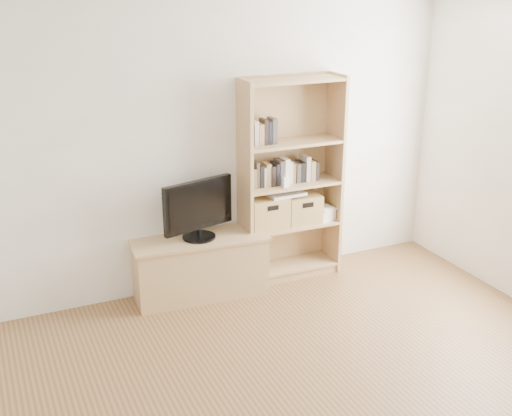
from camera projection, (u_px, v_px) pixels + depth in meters
back_wall at (220, 148)px, 5.75m from camera, size 4.50×0.02×2.60m
ceiling at (400, 9)px, 3.17m from camera, size 4.50×5.00×0.01m
tv_stand at (200, 268)px, 5.80m from camera, size 1.20×0.53×0.54m
bookshelf at (291, 180)px, 5.96m from camera, size 0.97×0.36×1.92m
television at (198, 209)px, 5.60m from camera, size 0.68×0.22×0.54m
books_row_mid at (290, 170)px, 5.95m from camera, size 0.87×0.19×0.23m
books_row_upper at (269, 131)px, 5.74m from camera, size 0.41×0.15×0.22m
baby_monitor at (286, 182)px, 5.82m from camera, size 0.06×0.04×0.10m
basket_left at (266, 212)px, 5.96m from camera, size 0.37×0.30×0.30m
basket_right at (302, 208)px, 6.10m from camera, size 0.34×0.29×0.27m
laptop at (285, 193)px, 5.97m from camera, size 0.36×0.26×0.03m
magazine_stack at (321, 213)px, 6.21m from camera, size 0.21×0.27×0.11m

